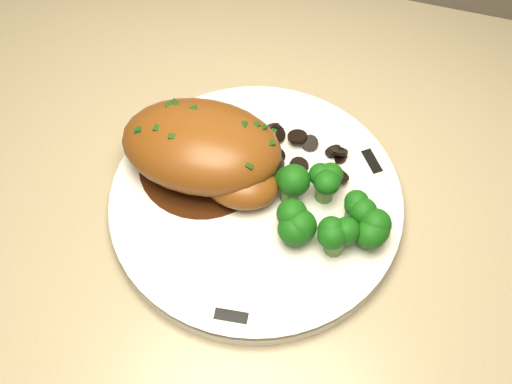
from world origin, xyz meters
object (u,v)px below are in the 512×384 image
(chicken_breast, at_px, (206,150))
(broccoli_florets, at_px, (328,210))
(counter, at_px, (231,311))
(plate, at_px, (256,203))

(chicken_breast, xyz_separation_m, broccoli_florets, (0.13, -0.03, -0.01))
(counter, xyz_separation_m, chicken_breast, (-0.00, -0.02, 0.47))
(plate, bearing_deg, chicken_breast, 160.46)
(counter, relative_size, plate, 6.72)
(plate, distance_m, broccoli_florets, 0.08)
(plate, xyz_separation_m, chicken_breast, (-0.06, 0.02, 0.04))
(counter, bearing_deg, broccoli_florets, -22.22)
(chicken_breast, bearing_deg, plate, -22.50)
(counter, distance_m, plate, 0.43)
(counter, distance_m, chicken_breast, 0.47)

